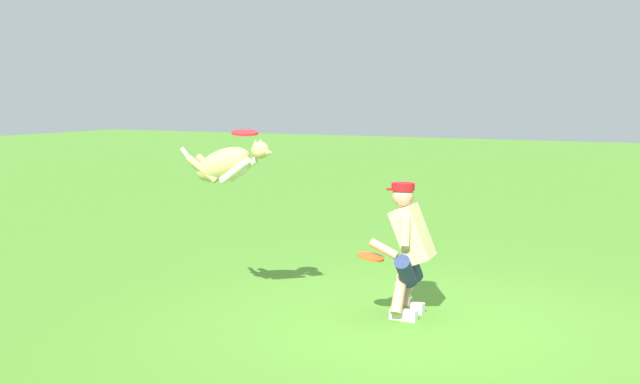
# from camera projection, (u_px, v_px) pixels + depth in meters

# --- Properties ---
(ground_plane) EXTENTS (60.00, 60.00, 0.00)m
(ground_plane) POSITION_uv_depth(u_px,v_px,m) (417.00, 326.00, 7.29)
(ground_plane) COLOR #53932D
(person) EXTENTS (0.56, 0.65, 1.29)m
(person) POSITION_uv_depth(u_px,v_px,m) (409.00, 245.00, 7.55)
(person) COLOR silver
(person) RESTS_ON ground_plane
(dog) EXTENTS (1.03, 0.35, 0.52)m
(dog) POSITION_uv_depth(u_px,v_px,m) (227.00, 164.00, 7.78)
(dog) COLOR tan
(frisbee_flying) EXTENTS (0.32, 0.32, 0.07)m
(frisbee_flying) POSITION_uv_depth(u_px,v_px,m) (245.00, 133.00, 7.66)
(frisbee_flying) COLOR red
(frisbee_held) EXTENTS (0.31, 0.31, 0.08)m
(frisbee_held) POSITION_uv_depth(u_px,v_px,m) (371.00, 257.00, 7.44)
(frisbee_held) COLOR #E35618
(frisbee_held) RESTS_ON person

